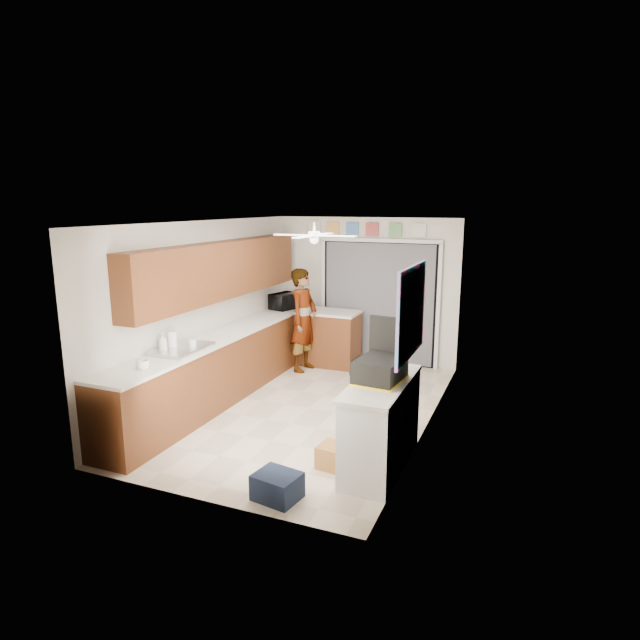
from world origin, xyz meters
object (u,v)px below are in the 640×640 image
(navy_crate, at_px, (277,486))
(man, at_px, (303,320))
(soap_bottle, at_px, (163,342))
(suitcase, at_px, (380,370))
(cardboard_box, at_px, (337,457))
(cup, at_px, (143,365))
(paper_towel_roll, at_px, (172,341))
(microwave, at_px, (285,301))
(dog, at_px, (359,368))

(navy_crate, xyz_separation_m, man, (-1.39, 3.75, 0.73))
(soap_bottle, bearing_deg, suitcase, -0.25)
(cardboard_box, bearing_deg, soap_bottle, 174.12)
(cup, distance_m, paper_towel_roll, 0.82)
(microwave, height_order, paper_towel_roll, microwave)
(navy_crate, bearing_deg, cup, 168.00)
(navy_crate, relative_size, man, 0.24)
(microwave, relative_size, soap_bottle, 1.86)
(soap_bottle, relative_size, cup, 2.00)
(microwave, height_order, soap_bottle, microwave)
(dog, bearing_deg, cardboard_box, -75.90)
(microwave, relative_size, navy_crate, 1.21)
(cup, bearing_deg, paper_towel_roll, 104.47)
(cardboard_box, relative_size, dog, 0.79)
(microwave, height_order, suitcase, microwave)
(navy_crate, bearing_deg, suitcase, 55.49)
(soap_bottle, height_order, navy_crate, soap_bottle)
(suitcase, distance_m, cardboard_box, 1.04)
(cup, bearing_deg, microwave, 90.99)
(soap_bottle, height_order, suitcase, soap_bottle)
(paper_towel_roll, bearing_deg, dog, 55.91)
(soap_bottle, height_order, paper_towel_roll, soap_bottle)
(suitcase, bearing_deg, microwave, 135.20)
(suitcase, bearing_deg, navy_crate, -119.38)
(cup, distance_m, dog, 3.63)
(paper_towel_roll, bearing_deg, cup, -75.53)
(microwave, relative_size, suitcase, 0.88)
(microwave, bearing_deg, paper_towel_roll, -167.87)
(suitcase, bearing_deg, cup, -161.15)
(man, bearing_deg, dog, -92.41)
(soap_bottle, bearing_deg, paper_towel_roll, 84.66)
(cup, height_order, suitcase, suitcase)
(microwave, distance_m, paper_towel_roll, 2.91)
(man, height_order, dog, man)
(paper_towel_roll, height_order, navy_crate, paper_towel_roll)
(cardboard_box, xyz_separation_m, navy_crate, (-0.32, -0.77, 0.00))
(paper_towel_roll, distance_m, dog, 3.07)
(microwave, distance_m, soap_bottle, 3.07)
(microwave, xyz_separation_m, dog, (1.51, -0.46, -0.88))
(cardboard_box, bearing_deg, paper_towel_roll, 170.27)
(microwave, height_order, man, man)
(soap_bottle, relative_size, man, 0.16)
(microwave, bearing_deg, navy_crate, -140.22)
(suitcase, xyz_separation_m, cardboard_box, (-0.38, -0.23, -0.94))
(navy_crate, bearing_deg, man, 110.40)
(soap_bottle, relative_size, dog, 0.54)
(soap_bottle, relative_size, cardboard_box, 0.68)
(cup, height_order, paper_towel_roll, paper_towel_roll)
(soap_bottle, relative_size, navy_crate, 0.65)
(paper_towel_roll, xyz_separation_m, suitcase, (2.72, -0.17, 0.00))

